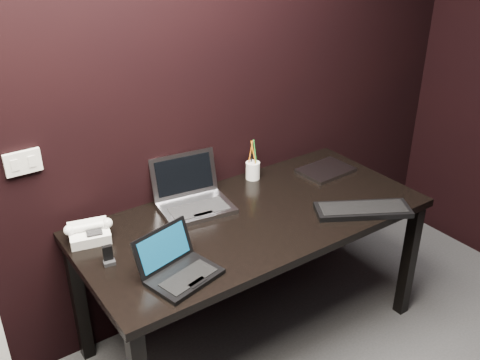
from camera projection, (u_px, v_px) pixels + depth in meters
wall_back at (152, 94)px, 2.48m from camera, size 4.00×0.00×4.00m
wall_switch at (23, 163)px, 2.23m from camera, size 0.15×0.02×0.10m
desk at (254, 229)px, 2.63m from camera, size 1.70×0.80×0.74m
netbook at (179, 268)px, 2.15m from camera, size 0.33×0.31×0.18m
silver_laptop at (193, 199)px, 2.64m from camera, size 0.38×0.35×0.24m
ext_keyboard at (363, 210)px, 2.61m from camera, size 0.48×0.37×0.03m
closed_laptop at (326, 170)px, 3.01m from camera, size 0.30×0.22×0.02m
desk_phone at (89, 232)px, 2.38m from camera, size 0.22×0.20×0.10m
mobile_phone at (108, 257)px, 2.23m from camera, size 0.05×0.05×0.08m
pen_cup at (253, 170)px, 2.92m from camera, size 0.09×0.09×0.23m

